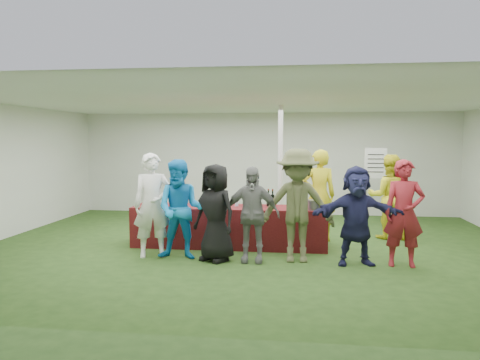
# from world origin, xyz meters

# --- Properties ---
(ground) EXTENTS (60.00, 60.00, 0.00)m
(ground) POSITION_xyz_m (0.00, 0.00, 0.00)
(ground) COLOR #284719
(ground) RESTS_ON ground
(tent) EXTENTS (10.00, 10.00, 10.00)m
(tent) POSITION_xyz_m (0.50, 1.20, 1.35)
(tent) COLOR white
(tent) RESTS_ON ground
(serving_table) EXTENTS (3.60, 0.80, 0.75)m
(serving_table) POSITION_xyz_m (-0.40, 0.04, 0.38)
(serving_table) COLOR maroon
(serving_table) RESTS_ON ground
(wine_bottles) EXTENTS (0.60, 0.12, 0.32)m
(wine_bottles) POSITION_xyz_m (0.15, 0.18, 0.87)
(wine_bottles) COLOR black
(wine_bottles) RESTS_ON serving_table
(wine_glasses) EXTENTS (2.79, 0.13, 0.16)m
(wine_glasses) POSITION_xyz_m (-0.81, -0.21, 0.86)
(wine_glasses) COLOR silver
(wine_glasses) RESTS_ON serving_table
(water_bottle) EXTENTS (0.07, 0.07, 0.23)m
(water_bottle) POSITION_xyz_m (-0.27, 0.12, 0.85)
(water_bottle) COLOR silver
(water_bottle) RESTS_ON serving_table
(bar_towel) EXTENTS (0.25, 0.18, 0.03)m
(bar_towel) POSITION_xyz_m (1.08, 0.09, 0.77)
(bar_towel) COLOR white
(bar_towel) RESTS_ON serving_table
(dump_bucket) EXTENTS (0.27, 0.27, 0.18)m
(dump_bucket) POSITION_xyz_m (1.17, -0.18, 0.84)
(dump_bucket) COLOR slate
(dump_bucket) RESTS_ON serving_table
(wine_list_sign) EXTENTS (0.50, 0.03, 1.80)m
(wine_list_sign) POSITION_xyz_m (2.64, 2.58, 1.32)
(wine_list_sign) COLOR slate
(wine_list_sign) RESTS_ON ground
(staff_pourer) EXTENTS (0.71, 0.51, 1.81)m
(staff_pourer) POSITION_xyz_m (1.28, 0.74, 0.90)
(staff_pourer) COLOR gold
(staff_pourer) RESTS_ON ground
(staff_back) EXTENTS (0.86, 0.69, 1.70)m
(staff_back) POSITION_xyz_m (2.68, 1.14, 0.85)
(staff_back) COLOR yellow
(staff_back) RESTS_ON ground
(customer_0) EXTENTS (0.76, 0.64, 1.77)m
(customer_0) POSITION_xyz_m (-1.58, -0.88, 0.89)
(customer_0) COLOR white
(customer_0) RESTS_ON ground
(customer_1) EXTENTS (0.81, 0.63, 1.67)m
(customer_1) POSITION_xyz_m (-1.07, -0.96, 0.83)
(customer_1) COLOR #1485D4
(customer_1) RESTS_ON ground
(customer_2) EXTENTS (0.93, 0.83, 1.60)m
(customer_2) POSITION_xyz_m (-0.47, -1.01, 0.80)
(customer_2) COLOR black
(customer_2) RESTS_ON ground
(customer_3) EXTENTS (0.92, 0.38, 1.57)m
(customer_3) POSITION_xyz_m (0.13, -1.01, 0.78)
(customer_3) COLOR slate
(customer_3) RESTS_ON ground
(customer_4) EXTENTS (1.23, 0.74, 1.85)m
(customer_4) POSITION_xyz_m (0.87, -0.91, 0.93)
(customer_4) COLOR #4D522F
(customer_4) RESTS_ON ground
(customer_5) EXTENTS (1.53, 0.70, 1.59)m
(customer_5) POSITION_xyz_m (1.80, -0.98, 0.79)
(customer_5) COLOR #1C1E45
(customer_5) RESTS_ON ground
(customer_6) EXTENTS (0.63, 0.43, 1.69)m
(customer_6) POSITION_xyz_m (2.53, -0.98, 0.84)
(customer_6) COLOR maroon
(customer_6) RESTS_ON ground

